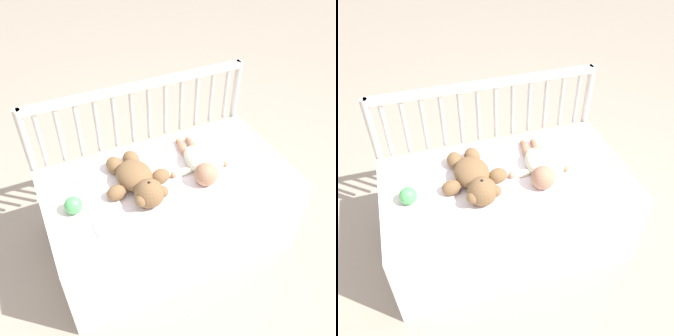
# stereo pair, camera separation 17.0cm
# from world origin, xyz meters

# --- Properties ---
(ground_plane) EXTENTS (12.00, 12.00, 0.00)m
(ground_plane) POSITION_xyz_m (0.00, 0.00, 0.00)
(ground_plane) COLOR tan
(crib_mattress) EXTENTS (1.15, 0.63, 0.44)m
(crib_mattress) POSITION_xyz_m (0.00, 0.00, 0.22)
(crib_mattress) COLOR white
(crib_mattress) RESTS_ON ground_plane
(crib_rail) EXTENTS (1.15, 0.04, 0.76)m
(crib_rail) POSITION_xyz_m (0.00, 0.34, 0.54)
(crib_rail) COLOR beige
(crib_rail) RESTS_ON ground_plane
(blanket) EXTENTS (0.80, 0.50, 0.01)m
(blanket) POSITION_xyz_m (0.01, 0.04, 0.44)
(blanket) COLOR white
(blanket) RESTS_ON crib_mattress
(teddy_bear) EXTENTS (0.31, 0.39, 0.13)m
(teddy_bear) POSITION_xyz_m (-0.15, 0.00, 0.49)
(teddy_bear) COLOR olive
(teddy_bear) RESTS_ON crib_mattress
(baby) EXTENTS (0.31, 0.38, 0.11)m
(baby) POSITION_xyz_m (0.15, 0.00, 0.48)
(baby) COLOR #EAEACC
(baby) RESTS_ON crib_mattress
(toy_ball) EXTENTS (0.08, 0.08, 0.08)m
(toy_ball) POSITION_xyz_m (-0.45, -0.02, 0.48)
(toy_ball) COLOR #59BF66
(toy_ball) RESTS_ON crib_mattress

